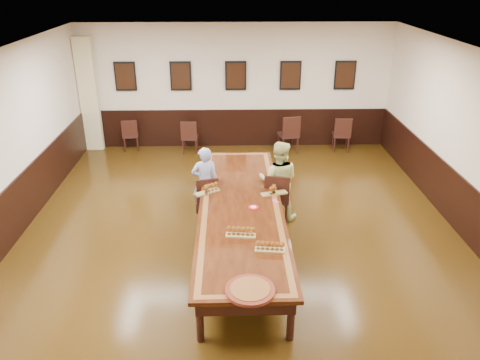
{
  "coord_description": "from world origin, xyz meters",
  "views": [
    {
      "loc": [
        -0.18,
        -6.99,
        4.41
      ],
      "look_at": [
        0.0,
        0.5,
        1.0
      ],
      "focal_mm": 35.0,
      "sensor_mm": 36.0,
      "label": 1
    }
  ],
  "objects_px": {
    "person_man": "(205,182)",
    "spare_chair_b": "(190,136)",
    "chair_woman": "(277,196)",
    "conference_table": "(241,213)",
    "spare_chair_d": "(341,134)",
    "spare_chair_a": "(130,134)",
    "carved_platter": "(250,290)",
    "chair_man": "(206,196)",
    "person_woman": "(278,180)",
    "spare_chair_c": "(288,134)"
  },
  "relations": [
    {
      "from": "spare_chair_a",
      "to": "person_man",
      "type": "bearing_deg",
      "value": 111.33
    },
    {
      "from": "spare_chair_b",
      "to": "chair_woman",
      "type": "bearing_deg",
      "value": 119.59
    },
    {
      "from": "spare_chair_b",
      "to": "spare_chair_c",
      "type": "relative_size",
      "value": 0.87
    },
    {
      "from": "spare_chair_c",
      "to": "person_man",
      "type": "relative_size",
      "value": 0.72
    },
    {
      "from": "chair_woman",
      "to": "spare_chair_b",
      "type": "height_order",
      "value": "chair_woman"
    },
    {
      "from": "spare_chair_b",
      "to": "carved_platter",
      "type": "height_order",
      "value": "spare_chair_b"
    },
    {
      "from": "spare_chair_c",
      "to": "carved_platter",
      "type": "height_order",
      "value": "spare_chair_c"
    },
    {
      "from": "chair_man",
      "to": "conference_table",
      "type": "xyz_separation_m",
      "value": [
        0.63,
        -1.0,
        0.17
      ]
    },
    {
      "from": "person_man",
      "to": "spare_chair_d",
      "type": "bearing_deg",
      "value": -145.66
    },
    {
      "from": "spare_chair_b",
      "to": "person_woman",
      "type": "distance_m",
      "value": 4.06
    },
    {
      "from": "spare_chair_a",
      "to": "spare_chair_c",
      "type": "height_order",
      "value": "spare_chair_c"
    },
    {
      "from": "person_man",
      "to": "conference_table",
      "type": "xyz_separation_m",
      "value": [
        0.65,
        -1.09,
        -0.09
      ]
    },
    {
      "from": "person_man",
      "to": "carved_platter",
      "type": "relative_size",
      "value": 1.83
    },
    {
      "from": "carved_platter",
      "to": "chair_man",
      "type": "bearing_deg",
      "value": 101.82
    },
    {
      "from": "carved_platter",
      "to": "person_man",
      "type": "bearing_deg",
      "value": 101.8
    },
    {
      "from": "conference_table",
      "to": "carved_platter",
      "type": "xyz_separation_m",
      "value": [
        0.06,
        -2.29,
        0.16
      ]
    },
    {
      "from": "spare_chair_d",
      "to": "chair_woman",
      "type": "bearing_deg",
      "value": 66.79
    },
    {
      "from": "chair_woman",
      "to": "spare_chair_d",
      "type": "xyz_separation_m",
      "value": [
        2.04,
        3.68,
        -0.03
      ]
    },
    {
      "from": "chair_woman",
      "to": "spare_chair_a",
      "type": "distance_m",
      "value": 5.22
    },
    {
      "from": "chair_man",
      "to": "carved_platter",
      "type": "xyz_separation_m",
      "value": [
        0.69,
        -3.3,
        0.34
      ]
    },
    {
      "from": "spare_chair_d",
      "to": "person_man",
      "type": "distance_m",
      "value": 4.85
    },
    {
      "from": "spare_chair_b",
      "to": "person_woman",
      "type": "height_order",
      "value": "person_woman"
    },
    {
      "from": "spare_chair_c",
      "to": "person_man",
      "type": "height_order",
      "value": "person_man"
    },
    {
      "from": "carved_platter",
      "to": "person_woman",
      "type": "bearing_deg",
      "value": 78.25
    },
    {
      "from": "person_woman",
      "to": "spare_chair_a",
      "type": "bearing_deg",
      "value": -36.26
    },
    {
      "from": "spare_chair_b",
      "to": "person_man",
      "type": "relative_size",
      "value": 0.63
    },
    {
      "from": "person_woman",
      "to": "conference_table",
      "type": "xyz_separation_m",
      "value": [
        -0.73,
        -0.96,
        -0.16
      ]
    },
    {
      "from": "chair_woman",
      "to": "person_man",
      "type": "bearing_deg",
      "value": 1.15
    },
    {
      "from": "chair_man",
      "to": "person_woman",
      "type": "xyz_separation_m",
      "value": [
        1.37,
        -0.04,
        0.33
      ]
    },
    {
      "from": "chair_man",
      "to": "person_woman",
      "type": "bearing_deg",
      "value": 167.38
    },
    {
      "from": "spare_chair_b",
      "to": "spare_chair_d",
      "type": "relative_size",
      "value": 0.95
    },
    {
      "from": "carved_platter",
      "to": "chair_woman",
      "type": "bearing_deg",
      "value": 78.22
    },
    {
      "from": "spare_chair_d",
      "to": "person_man",
      "type": "bearing_deg",
      "value": 51.12
    },
    {
      "from": "spare_chair_a",
      "to": "carved_platter",
      "type": "height_order",
      "value": "spare_chair_a"
    },
    {
      "from": "spare_chair_b",
      "to": "spare_chair_c",
      "type": "bearing_deg",
      "value": -179.19
    },
    {
      "from": "spare_chair_a",
      "to": "conference_table",
      "type": "bearing_deg",
      "value": 111.44
    },
    {
      "from": "chair_man",
      "to": "chair_woman",
      "type": "distance_m",
      "value": 1.36
    },
    {
      "from": "chair_woman",
      "to": "conference_table",
      "type": "relative_size",
      "value": 0.2
    },
    {
      "from": "person_man",
      "to": "spare_chair_b",
      "type": "bearing_deg",
      "value": -91.88
    },
    {
      "from": "chair_woman",
      "to": "carved_platter",
      "type": "height_order",
      "value": "chair_woman"
    },
    {
      "from": "spare_chair_d",
      "to": "conference_table",
      "type": "bearing_deg",
      "value": 64.54
    },
    {
      "from": "spare_chair_b",
      "to": "person_man",
      "type": "distance_m",
      "value": 3.47
    },
    {
      "from": "chair_woman",
      "to": "spare_chair_b",
      "type": "distance_m",
      "value": 4.13
    },
    {
      "from": "chair_man",
      "to": "spare_chair_a",
      "type": "relative_size",
      "value": 1.03
    },
    {
      "from": "chair_woman",
      "to": "person_woman",
      "type": "height_order",
      "value": "person_woman"
    },
    {
      "from": "person_man",
      "to": "conference_table",
      "type": "bearing_deg",
      "value": 109.74
    },
    {
      "from": "spare_chair_d",
      "to": "conference_table",
      "type": "height_order",
      "value": "spare_chair_d"
    },
    {
      "from": "spare_chair_b",
      "to": "conference_table",
      "type": "height_order",
      "value": "spare_chair_b"
    },
    {
      "from": "spare_chair_a",
      "to": "carved_platter",
      "type": "distance_m",
      "value": 7.59
    },
    {
      "from": "person_man",
      "to": "carved_platter",
      "type": "height_order",
      "value": "person_man"
    }
  ]
}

